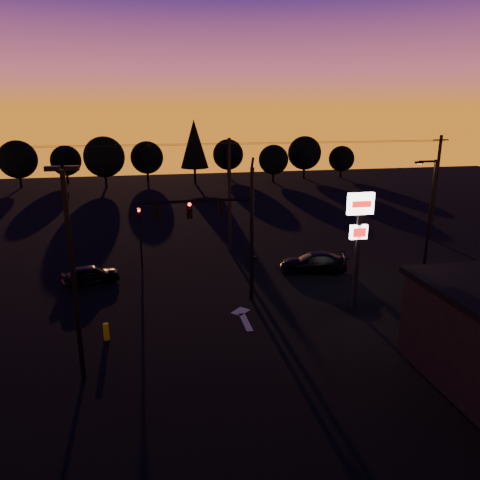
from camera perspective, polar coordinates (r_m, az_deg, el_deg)
The scene contains 23 objects.
ground at distance 24.86m, azimuth 0.04°, elevation -11.06°, with size 120.00×120.00×0.00m, color black.
lane_arrow at distance 26.42m, azimuth 0.39°, elevation -9.34°, with size 1.20×3.10×0.01m.
traffic_signal_mast at distance 26.82m, azimuth -1.87°, elevation 2.24°, with size 6.79×0.52×8.58m.
secondary_signal at distance 34.24m, azimuth -12.10°, elevation 1.35°, with size 0.30×0.31×4.35m.
parking_lot_light at distance 19.88m, azimuth -19.81°, elevation -2.67°, with size 1.25×0.30×9.14m.
pylon_sign at distance 26.64m, azimuth 14.30°, elevation 1.60°, with size 1.50×0.28×6.80m.
streetlight at distance 33.52m, azimuth 22.02°, elevation 2.96°, with size 1.55×0.35×8.00m.
utility_pole_1 at distance 36.89m, azimuth -1.27°, elevation 5.50°, with size 1.40×0.26×9.00m.
utility_pole_2 at distance 43.78m, azimuth 22.73°, elevation 5.93°, with size 1.40×0.26×9.00m.
power_wires at distance 36.37m, azimuth -1.31°, elevation 11.66°, with size 36.00×1.22×0.07m.
bollard at distance 24.79m, azimuth -15.99°, elevation -10.68°, with size 0.29×0.29×0.88m, color #C9CB01.
tree_0 at distance 74.17m, azimuth -25.47°, elevation 8.85°, with size 5.36×5.36×6.74m.
tree_1 at distance 75.99m, azimuth -20.47°, elevation 9.05°, with size 4.54×4.54×5.71m.
tree_2 at distance 70.26m, azimuth -16.23°, elevation 9.70°, with size 5.77×5.78×7.26m.
tree_3 at distance 74.08m, azimuth -11.28°, elevation 9.83°, with size 4.95×4.95×6.22m.
tree_4 at distance 71.29m, azimuth -5.61°, elevation 11.58°, with size 4.18×4.18×9.50m.
tree_5 at distance 77.25m, azimuth -1.46°, elevation 10.37°, with size 4.95×4.95×6.22m.
tree_6 at distance 72.78m, azimuth 4.10°, elevation 9.74°, with size 4.54×4.54×5.71m.
tree_7 at distance 77.36m, azimuth 7.87°, elevation 10.46°, with size 5.36×5.36×6.74m.
tree_8 at distance 78.71m, azimuth 12.27°, elevation 9.66°, with size 4.12×4.12×5.19m.
car_left at distance 32.45m, azimuth -17.69°, elevation -4.02°, with size 1.47×3.66×1.25m, color black.
car_right at distance 33.52m, azimuth 8.94°, elevation -2.69°, with size 1.91×4.70×1.36m, color black.
suv_parked at distance 26.45m, azimuth 25.81°, elevation -9.33°, with size 2.35×5.10×1.42m, color black.
Camera 1 is at (-4.44, -21.70, 11.30)m, focal length 35.00 mm.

